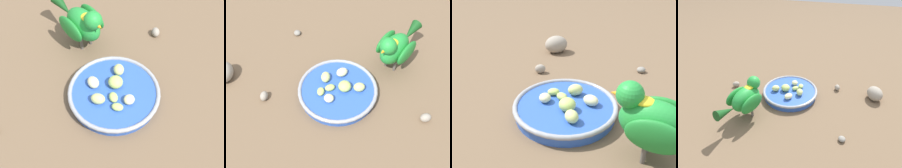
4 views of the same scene
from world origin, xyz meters
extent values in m
plane|color=brown|center=(0.00, 0.00, 0.00)|extent=(4.00, 4.00, 0.00)
cylinder|color=#2D56B7|center=(-0.02, -0.03, 0.01)|extent=(0.23, 0.23, 0.03)
torus|color=#93969B|center=(-0.02, -0.03, 0.03)|extent=(0.24, 0.24, 0.01)
ellipsoid|color=#B2CC66|center=(-0.06, -0.06, 0.03)|extent=(0.03, 0.03, 0.02)
ellipsoid|color=#C6D17A|center=(0.04, -0.01, 0.04)|extent=(0.04, 0.04, 0.03)
ellipsoid|color=beige|center=(-0.03, 0.03, 0.04)|extent=(0.04, 0.05, 0.02)
ellipsoid|color=#B2CC66|center=(0.00, -0.02, 0.04)|extent=(0.04, 0.05, 0.03)
ellipsoid|color=#C6D17A|center=(-0.07, -0.01, 0.04)|extent=(0.04, 0.04, 0.03)
ellipsoid|color=#B2CC66|center=(-0.04, -0.04, 0.03)|extent=(0.04, 0.04, 0.02)
ellipsoid|color=beige|center=(-0.03, -0.08, 0.04)|extent=(0.03, 0.03, 0.02)
cylinder|color=#59544C|center=(0.11, 0.13, 0.02)|extent=(0.01, 0.01, 0.04)
cylinder|color=#59544C|center=(0.08, 0.14, 0.02)|extent=(0.01, 0.01, 0.04)
ellipsoid|color=green|center=(0.10, 0.14, 0.08)|extent=(0.10, 0.14, 0.09)
ellipsoid|color=#1E7F2D|center=(0.14, 0.14, 0.08)|extent=(0.05, 0.10, 0.06)
ellipsoid|color=#1E7F2D|center=(0.07, 0.16, 0.08)|extent=(0.05, 0.10, 0.06)
sphere|color=green|center=(0.09, 0.10, 0.13)|extent=(0.06, 0.06, 0.05)
cone|color=orange|center=(0.08, 0.07, 0.12)|extent=(0.02, 0.03, 0.02)
ellipsoid|color=yellow|center=(0.09, 0.12, 0.12)|extent=(0.04, 0.05, 0.01)
ellipsoid|color=gray|center=(-0.37, -0.10, 0.03)|extent=(0.09, 0.09, 0.06)
ellipsoid|color=gray|center=(-0.26, 0.17, 0.01)|extent=(0.03, 0.03, 0.02)
ellipsoid|color=gray|center=(-0.22, -0.13, 0.01)|extent=(0.03, 0.04, 0.03)
camera|label=1|loc=(-0.40, -0.25, 0.66)|focal=48.45mm
camera|label=2|loc=(0.17, -0.49, 0.67)|focal=44.08mm
camera|label=3|loc=(0.51, 0.03, 0.39)|focal=45.72mm
camera|label=4|loc=(-0.21, 0.64, 0.53)|focal=31.37mm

